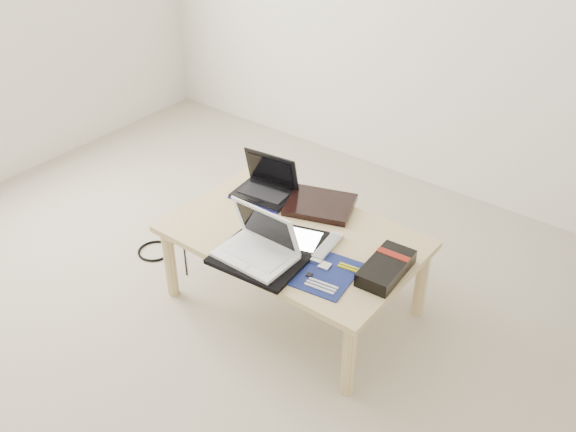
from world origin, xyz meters
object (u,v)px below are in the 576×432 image
Objects in this scene: coffee_table at (293,243)px; white_laptop at (259,245)px; netbook at (266,186)px; gpu_box at (386,268)px.

white_laptop is (-0.01, -0.23, 0.11)m from coffee_table.
coffee_table is 0.37m from netbook.
netbook reaches higher than gpu_box.
coffee_table is at bearing 87.94° from white_laptop.
netbook is 0.96× the size of white_laptop.
gpu_box is at bearing 0.52° from coffee_table.
netbook is 0.51m from white_laptop.
white_laptop reaches higher than coffee_table.
netbook reaches higher than coffee_table.
netbook is at bearing 125.81° from white_laptop.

